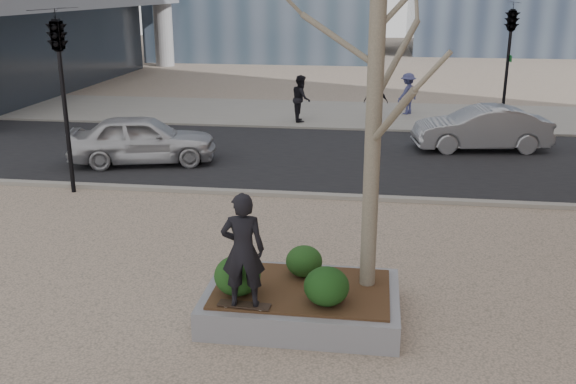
# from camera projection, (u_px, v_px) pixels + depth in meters

# --- Properties ---
(ground) EXTENTS (120.00, 120.00, 0.00)m
(ground) POSITION_uv_depth(u_px,v_px,m) (240.00, 312.00, 10.25)
(ground) COLOR tan
(ground) RESTS_ON ground
(street) EXTENTS (60.00, 8.00, 0.02)m
(street) POSITION_uv_depth(u_px,v_px,m) (308.00, 156.00, 19.69)
(street) COLOR black
(street) RESTS_ON ground
(far_sidewalk) EXTENTS (60.00, 6.00, 0.02)m
(far_sidewalk) POSITION_uv_depth(u_px,v_px,m) (327.00, 114.00, 26.29)
(far_sidewalk) COLOR gray
(far_sidewalk) RESTS_ON ground
(planter) EXTENTS (3.00, 2.00, 0.45)m
(planter) POSITION_uv_depth(u_px,v_px,m) (302.00, 303.00, 10.05)
(planter) COLOR gray
(planter) RESTS_ON ground
(planter_mulch) EXTENTS (2.70, 1.70, 0.04)m
(planter_mulch) POSITION_uv_depth(u_px,v_px,m) (302.00, 289.00, 9.98)
(planter_mulch) COLOR #382314
(planter_mulch) RESTS_ON planter
(sycamore_tree) EXTENTS (2.80, 2.80, 6.60)m
(sycamore_tree) POSITION_uv_depth(u_px,v_px,m) (376.00, 73.00, 9.12)
(sycamore_tree) COLOR gray
(sycamore_tree) RESTS_ON planter_mulch
(shrub_left) EXTENTS (0.71, 0.71, 0.60)m
(shrub_left) POSITION_uv_depth(u_px,v_px,m) (237.00, 276.00, 9.69)
(shrub_left) COLOR #1A3C13
(shrub_left) RESTS_ON planter_mulch
(shrub_middle) EXTENTS (0.59, 0.59, 0.50)m
(shrub_middle) POSITION_uv_depth(u_px,v_px,m) (304.00, 261.00, 10.32)
(shrub_middle) COLOR #103413
(shrub_middle) RESTS_ON planter_mulch
(shrub_right) EXTENTS (0.67, 0.67, 0.57)m
(shrub_right) POSITION_uv_depth(u_px,v_px,m) (326.00, 286.00, 9.38)
(shrub_right) COLOR #173A12
(shrub_right) RESTS_ON planter_mulch
(skateboard) EXTENTS (0.79, 0.25, 0.08)m
(skateboard) POSITION_uv_depth(u_px,v_px,m) (244.00, 307.00, 9.39)
(skateboard) COLOR black
(skateboard) RESTS_ON planter
(skateboarder) EXTENTS (0.67, 0.48, 1.71)m
(skateboarder) POSITION_uv_depth(u_px,v_px,m) (243.00, 250.00, 9.12)
(skateboarder) COLOR black
(skateboarder) RESTS_ON skateboard
(police_car) EXTENTS (4.49, 2.70, 1.43)m
(police_car) POSITION_uv_depth(u_px,v_px,m) (143.00, 139.00, 18.68)
(police_car) COLOR silver
(police_car) RESTS_ON street
(car_silver) EXTENTS (4.35, 2.04, 1.38)m
(car_silver) POSITION_uv_depth(u_px,v_px,m) (481.00, 128.00, 20.23)
(car_silver) COLOR gray
(car_silver) RESTS_ON street
(pedestrian_a) EXTENTS (0.82, 0.97, 1.77)m
(pedestrian_a) POSITION_uv_depth(u_px,v_px,m) (301.00, 98.00, 24.51)
(pedestrian_a) COLOR black
(pedestrian_a) RESTS_ON far_sidewalk
(pedestrian_b) EXTENTS (1.17, 1.21, 1.66)m
(pedestrian_b) POSITION_uv_depth(u_px,v_px,m) (408.00, 94.00, 25.93)
(pedestrian_b) COLOR #3F4273
(pedestrian_b) RESTS_ON far_sidewalk
(pedestrian_c) EXTENTS (0.94, 0.44, 1.56)m
(pedestrian_c) POSITION_uv_depth(u_px,v_px,m) (376.00, 102.00, 24.35)
(pedestrian_c) COLOR black
(pedestrian_c) RESTS_ON far_sidewalk
(traffic_light_near) EXTENTS (0.60, 2.48, 4.50)m
(traffic_light_near) POSITION_uv_depth(u_px,v_px,m) (65.00, 104.00, 15.58)
(traffic_light_near) COLOR black
(traffic_light_near) RESTS_ON ground
(traffic_light_far) EXTENTS (0.60, 2.48, 4.50)m
(traffic_light_far) POSITION_uv_depth(u_px,v_px,m) (507.00, 68.00, 22.48)
(traffic_light_far) COLOR black
(traffic_light_far) RESTS_ON ground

